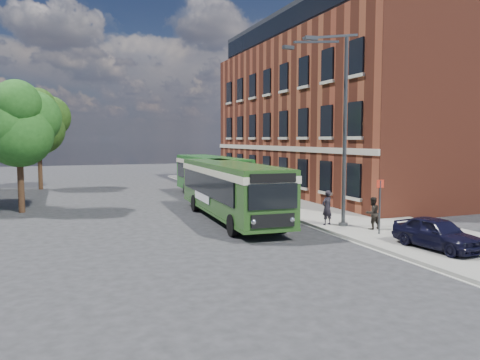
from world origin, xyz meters
name	(u,v)px	position (x,y,z in m)	size (l,w,h in m)	color
ground	(227,229)	(0.00, 0.00, 0.00)	(120.00, 120.00, 0.00)	#262628
pavement	(285,200)	(7.00, 8.00, 0.07)	(6.00, 48.00, 0.15)	gray
kerb_line	(243,203)	(3.95, 8.00, 0.01)	(0.12, 48.00, 0.01)	beige
brick_office	(341,106)	(14.00, 12.00, 6.97)	(12.10, 26.00, 14.20)	brown
street_lamp	(338,128)	(4.84, -2.00, 4.79)	(2.96, 2.38, 9.00)	#3B3E40
bus_stop_sign	(380,203)	(5.60, -4.20, 1.51)	(0.35, 0.08, 2.52)	#3B3E40
bus_front	(230,185)	(1.00, 2.39, 1.83)	(3.13, 12.45, 3.02)	#274E1B
bus_rear	(211,173)	(2.68, 11.26, 1.83)	(2.66, 10.96, 3.02)	#1B561A
parked_car	(437,233)	(5.85, -7.33, 0.76)	(1.44, 3.57, 1.22)	black
pedestrian_a	(327,208)	(4.60, -1.50, 0.99)	(0.61, 0.40, 1.68)	black
pedestrian_b	(372,213)	(5.96, -3.22, 0.90)	(0.73, 0.56, 1.49)	black
tree_left	(20,124)	(-9.55, 8.91, 5.16)	(4.51, 4.29, 7.61)	#362313
tree_right	(39,121)	(-9.06, 22.31, 5.79)	(5.05, 4.80, 8.53)	#362313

